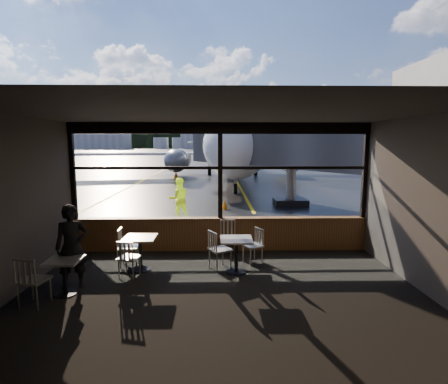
{
  "coord_description": "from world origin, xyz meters",
  "views": [
    {
      "loc": [
        -0.11,
        -9.4,
        2.96
      ],
      "look_at": [
        0.12,
        1.0,
        1.5
      ],
      "focal_mm": 28.0,
      "sensor_mm": 36.0,
      "label": 1
    }
  ],
  "objects_px": {
    "cone_wing": "(176,175)",
    "chair_mid_s": "(129,258)",
    "cafe_table_near": "(236,256)",
    "cone_nose": "(225,204)",
    "jet_bridge": "(303,155)",
    "cafe_table_left": "(65,277)",
    "chair_near_n": "(229,238)",
    "chair_left_s": "(34,281)",
    "cafe_table_mid": "(140,254)",
    "chair_mid_w": "(129,247)",
    "passenger": "(72,247)",
    "airliner": "(233,118)",
    "ground_crew": "(179,199)",
    "chair_near_e": "(253,246)",
    "chair_near_w": "(220,250)"
  },
  "relations": [
    {
      "from": "jet_bridge",
      "to": "cafe_table_left",
      "type": "relative_size",
      "value": 15.93
    },
    {
      "from": "cafe_table_near",
      "to": "chair_near_n",
      "type": "relative_size",
      "value": 0.85
    },
    {
      "from": "chair_left_s",
      "to": "cafe_table_mid",
      "type": "bearing_deg",
      "value": 59.56
    },
    {
      "from": "chair_near_e",
      "to": "chair_near_n",
      "type": "height_order",
      "value": "chair_near_n"
    },
    {
      "from": "cafe_table_near",
      "to": "chair_mid_s",
      "type": "height_order",
      "value": "chair_mid_s"
    },
    {
      "from": "airliner",
      "to": "chair_left_s",
      "type": "distance_m",
      "value": 26.62
    },
    {
      "from": "cone_wing",
      "to": "airliner",
      "type": "bearing_deg",
      "value": 23.6
    },
    {
      "from": "cafe_table_left",
      "to": "chair_mid_s",
      "type": "bearing_deg",
      "value": 40.55
    },
    {
      "from": "chair_near_w",
      "to": "cone_wing",
      "type": "distance_m",
      "value": 22.09
    },
    {
      "from": "chair_near_n",
      "to": "chair_mid_s",
      "type": "relative_size",
      "value": 1.08
    },
    {
      "from": "chair_left_s",
      "to": "cone_nose",
      "type": "xyz_separation_m",
      "value": [
        3.7,
        9.43,
        -0.27
      ]
    },
    {
      "from": "jet_bridge",
      "to": "cafe_table_mid",
      "type": "relative_size",
      "value": 14.22
    },
    {
      "from": "cafe_table_mid",
      "to": "airliner",
      "type": "bearing_deg",
      "value": 82.2
    },
    {
      "from": "chair_near_e",
      "to": "chair_left_s",
      "type": "xyz_separation_m",
      "value": [
        -4.22,
        -2.22,
        0.05
      ]
    },
    {
      "from": "passenger",
      "to": "ground_crew",
      "type": "xyz_separation_m",
      "value": [
        1.48,
        6.48,
        -0.05
      ]
    },
    {
      "from": "passenger",
      "to": "cone_nose",
      "type": "xyz_separation_m",
      "value": [
        3.32,
        8.62,
        -0.65
      ]
    },
    {
      "from": "cafe_table_left",
      "to": "chair_left_s",
      "type": "relative_size",
      "value": 0.74
    },
    {
      "from": "jet_bridge",
      "to": "chair_near_n",
      "type": "height_order",
      "value": "jet_bridge"
    },
    {
      "from": "cone_nose",
      "to": "chair_near_n",
      "type": "bearing_deg",
      "value": -90.49
    },
    {
      "from": "chair_mid_s",
      "to": "chair_left_s",
      "type": "bearing_deg",
      "value": -122.09
    },
    {
      "from": "airliner",
      "to": "passenger",
      "type": "bearing_deg",
      "value": -98.26
    },
    {
      "from": "cafe_table_mid",
      "to": "chair_near_n",
      "type": "xyz_separation_m",
      "value": [
        2.1,
        1.09,
        0.07
      ]
    },
    {
      "from": "chair_mid_w",
      "to": "cone_nose",
      "type": "height_order",
      "value": "chair_mid_w"
    },
    {
      "from": "chair_near_e",
      "to": "chair_mid_w",
      "type": "bearing_deg",
      "value": 65.42
    },
    {
      "from": "ground_crew",
      "to": "chair_near_n",
      "type": "bearing_deg",
      "value": 94.39
    },
    {
      "from": "chair_near_e",
      "to": "chair_near_w",
      "type": "xyz_separation_m",
      "value": [
        -0.81,
        -0.44,
        0.04
      ]
    },
    {
      "from": "cafe_table_mid",
      "to": "chair_mid_w",
      "type": "xyz_separation_m",
      "value": [
        -0.33,
        0.28,
        0.07
      ]
    },
    {
      "from": "cafe_table_near",
      "to": "passenger",
      "type": "height_order",
      "value": "passenger"
    },
    {
      "from": "cafe_table_mid",
      "to": "chair_near_e",
      "type": "distance_m",
      "value": 2.71
    },
    {
      "from": "cafe_table_near",
      "to": "ground_crew",
      "type": "height_order",
      "value": "ground_crew"
    },
    {
      "from": "chair_near_n",
      "to": "ground_crew",
      "type": "distance_m",
      "value": 4.78
    },
    {
      "from": "cafe_table_left",
      "to": "cone_nose",
      "type": "xyz_separation_m",
      "value": [
        3.35,
        8.96,
        -0.14
      ]
    },
    {
      "from": "airliner",
      "to": "passenger",
      "type": "relative_size",
      "value": 19.56
    },
    {
      "from": "cone_wing",
      "to": "chair_mid_s",
      "type": "bearing_deg",
      "value": -86.13
    },
    {
      "from": "jet_bridge",
      "to": "cone_wing",
      "type": "height_order",
      "value": "jet_bridge"
    },
    {
      "from": "chair_near_n",
      "to": "passenger",
      "type": "xyz_separation_m",
      "value": [
        -3.27,
        -2.06,
        0.4
      ]
    },
    {
      "from": "jet_bridge",
      "to": "cone_wing",
      "type": "distance_m",
      "value": 16.59
    },
    {
      "from": "chair_left_s",
      "to": "cone_nose",
      "type": "bearing_deg",
      "value": 79.09
    },
    {
      "from": "jet_bridge",
      "to": "cafe_table_near",
      "type": "bearing_deg",
      "value": -114.38
    },
    {
      "from": "chair_mid_w",
      "to": "chair_left_s",
      "type": "xyz_separation_m",
      "value": [
        -1.22,
        -2.06,
        0.01
      ]
    },
    {
      "from": "jet_bridge",
      "to": "ground_crew",
      "type": "distance_m",
      "value": 5.62
    },
    {
      "from": "cafe_table_mid",
      "to": "chair_near_w",
      "type": "bearing_deg",
      "value": 0.11
    },
    {
      "from": "cafe_table_near",
      "to": "cone_nose",
      "type": "height_order",
      "value": "cafe_table_near"
    },
    {
      "from": "cone_nose",
      "to": "cone_wing",
      "type": "xyz_separation_m",
      "value": [
        -3.82,
        14.15,
        0.06
      ]
    },
    {
      "from": "jet_bridge",
      "to": "chair_mid_s",
      "type": "bearing_deg",
      "value": -127.29
    },
    {
      "from": "airliner",
      "to": "ground_crew",
      "type": "xyz_separation_m",
      "value": [
        -2.96,
        -18.45,
        -4.37
      ]
    },
    {
      "from": "chair_mid_s",
      "to": "chair_left_s",
      "type": "xyz_separation_m",
      "value": [
        -1.39,
        -1.37,
        0.05
      ]
    },
    {
      "from": "cafe_table_mid",
      "to": "passenger",
      "type": "distance_m",
      "value": 1.59
    },
    {
      "from": "airliner",
      "to": "chair_left_s",
      "type": "bearing_deg",
      "value": -98.77
    },
    {
      "from": "jet_bridge",
      "to": "chair_near_w",
      "type": "height_order",
      "value": "jet_bridge"
    }
  ]
}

